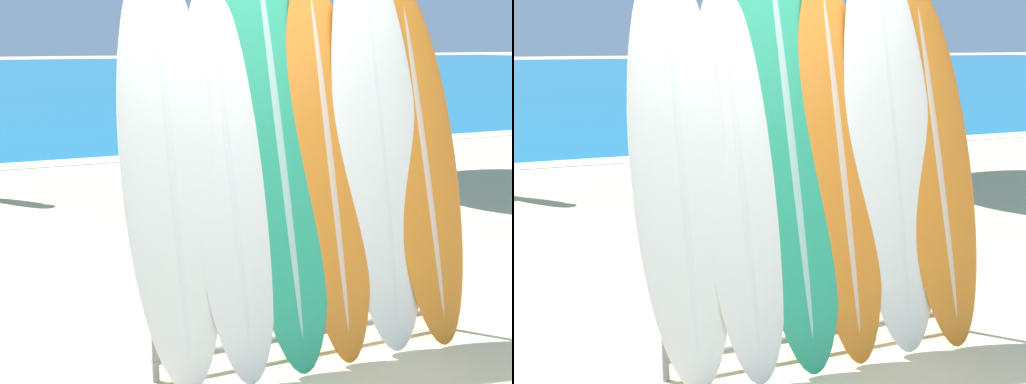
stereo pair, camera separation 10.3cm
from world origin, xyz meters
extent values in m
cube|color=white|center=(0.00, 8.30, 0.01)|extent=(120.00, 0.60, 0.01)
cylinder|color=slate|center=(-0.61, 0.78, 0.41)|extent=(0.04, 0.04, 0.82)
cylinder|color=slate|center=(1.31, 0.78, 0.41)|extent=(0.04, 0.04, 0.82)
cylinder|color=slate|center=(0.35, 0.78, 0.80)|extent=(1.96, 0.04, 0.04)
cylinder|color=slate|center=(0.35, 0.78, 0.12)|extent=(1.96, 0.04, 0.04)
ellipsoid|color=silver|center=(-0.47, 0.83, 1.17)|extent=(0.55, 0.61, 2.33)
ellipsoid|color=silver|center=(-0.47, 0.83, 1.17)|extent=(0.10, 0.60, 2.24)
ellipsoid|color=silver|center=(-0.14, 0.83, 1.10)|extent=(0.49, 0.72, 2.19)
ellipsoid|color=silver|center=(-0.14, 0.83, 1.10)|extent=(0.09, 0.70, 2.11)
ellipsoid|color=#289E70|center=(0.19, 0.89, 1.29)|extent=(0.56, 0.83, 2.57)
ellipsoid|color=#9AC3B3|center=(0.19, 0.89, 1.29)|extent=(0.10, 0.81, 2.47)
ellipsoid|color=orange|center=(0.50, 0.85, 1.15)|extent=(0.50, 0.70, 2.30)
ellipsoid|color=beige|center=(0.50, 0.85, 1.15)|extent=(0.09, 0.68, 2.21)
ellipsoid|color=silver|center=(0.85, 0.85, 1.24)|extent=(0.60, 0.67, 2.48)
ellipsoid|color=silver|center=(0.85, 0.85, 1.24)|extent=(0.11, 0.65, 2.38)
ellipsoid|color=orange|center=(1.17, 0.84, 1.12)|extent=(0.52, 0.74, 2.24)
ellipsoid|color=beige|center=(1.17, 0.84, 1.12)|extent=(0.09, 0.73, 2.16)
cylinder|color=#A87A5B|center=(0.58, 4.55, 0.38)|extent=(0.11, 0.11, 0.75)
cylinder|color=#A87A5B|center=(0.44, 4.62, 0.38)|extent=(0.11, 0.11, 0.75)
cube|color=#282D38|center=(0.51, 4.59, 0.64)|extent=(0.25, 0.22, 0.23)
cube|color=gold|center=(0.51, 4.59, 1.05)|extent=(0.27, 0.24, 0.59)
sphere|color=#A87A5B|center=(0.51, 4.59, 1.49)|extent=(0.21, 0.21, 0.21)
cylinder|color=#896B4C|center=(3.55, 5.83, 1.78)|extent=(0.31, 0.31, 3.57)
camera|label=1|loc=(-1.57, -2.79, 1.87)|focal=50.00mm
camera|label=2|loc=(-1.48, -2.84, 1.87)|focal=50.00mm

